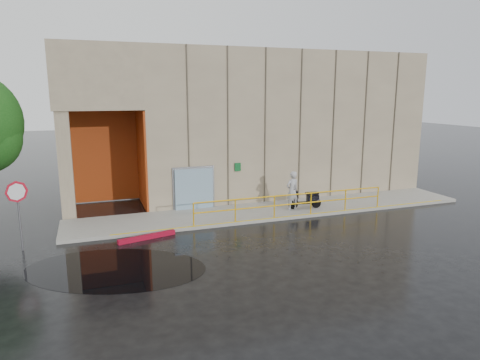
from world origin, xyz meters
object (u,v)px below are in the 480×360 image
object	(u,v)px
person	(292,191)
red_curb	(147,237)
stop_sign	(18,200)
scooter	(305,194)

from	to	relation	value
person	red_curb	xyz separation A→B (m)	(-7.25, -1.58, -1.02)
stop_sign	red_curb	distance (m)	4.92
person	stop_sign	size ratio (longest dim) A/B	0.72
scooter	person	bearing A→B (deg)	-170.37
person	stop_sign	distance (m)	11.90
person	red_curb	size ratio (longest dim) A/B	0.80
scooter	red_curb	size ratio (longest dim) A/B	0.71
stop_sign	red_curb	size ratio (longest dim) A/B	1.11
person	scooter	distance (m)	0.76
person	scooter	size ratio (longest dim) A/B	1.12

